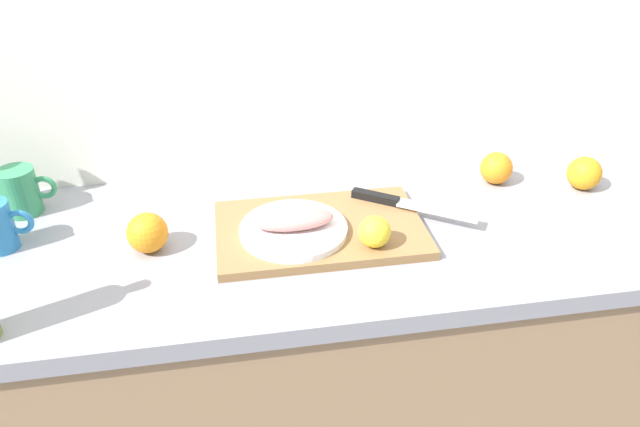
{
  "coord_description": "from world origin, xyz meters",
  "views": [
    {
      "loc": [
        -0.3,
        -1.06,
        1.6
      ],
      "look_at": [
        -0.12,
        -0.01,
        0.95
      ],
      "focal_mm": 33.18,
      "sensor_mm": 36.0,
      "label": 1
    }
  ],
  "objects": [
    {
      "name": "back_wall",
      "position": [
        0.0,
        0.33,
        1.25
      ],
      "size": [
        3.2,
        0.05,
        2.5
      ],
      "primitive_type": "cube",
      "color": "white",
      "rests_on": "ground_plane"
    },
    {
      "name": "kitchen_counter",
      "position": [
        0.0,
        0.0,
        0.45
      ],
      "size": [
        2.0,
        0.6,
        0.9
      ],
      "color": "#9E7A56",
      "rests_on": "ground_plane"
    },
    {
      "name": "cutting_board",
      "position": [
        -0.12,
        -0.01,
        0.91
      ],
      "size": [
        0.44,
        0.28,
        0.02
      ],
      "primitive_type": "cube",
      "color": "olive",
      "rests_on": "kitchen_counter"
    },
    {
      "name": "white_plate",
      "position": [
        -0.18,
        -0.03,
        0.93
      ],
      "size": [
        0.23,
        0.23,
        0.01
      ],
      "primitive_type": "cylinder",
      "color": "white",
      "rests_on": "cutting_board"
    },
    {
      "name": "fish_fillet",
      "position": [
        -0.18,
        -0.03,
        0.95
      ],
      "size": [
        0.17,
        0.07,
        0.04
      ],
      "primitive_type": "ellipsoid",
      "color": "tan",
      "rests_on": "white_plate"
    },
    {
      "name": "chef_knife",
      "position": [
        0.07,
        0.05,
        0.93
      ],
      "size": [
        0.26,
        0.18,
        0.02
      ],
      "rotation": [
        0.0,
        0.0,
        -0.59
      ],
      "color": "silver",
      "rests_on": "cutting_board"
    },
    {
      "name": "lemon_0",
      "position": [
        -0.03,
        -0.1,
        0.95
      ],
      "size": [
        0.07,
        0.07,
        0.07
      ],
      "primitive_type": "sphere",
      "color": "yellow",
      "rests_on": "cutting_board"
    },
    {
      "name": "coffee_mug_0",
      "position": [
        -0.77,
        0.19,
        0.95
      ],
      "size": [
        0.12,
        0.08,
        0.11
      ],
      "color": "#338C59",
      "rests_on": "kitchen_counter"
    },
    {
      "name": "orange_0",
      "position": [
        0.54,
        0.08,
        0.94
      ],
      "size": [
        0.08,
        0.08,
        0.08
      ],
      "primitive_type": "sphere",
      "color": "orange",
      "rests_on": "kitchen_counter"
    },
    {
      "name": "orange_1",
      "position": [
        0.34,
        0.15,
        0.94
      ],
      "size": [
        0.08,
        0.08,
        0.08
      ],
      "primitive_type": "sphere",
      "color": "orange",
      "rests_on": "kitchen_counter"
    },
    {
      "name": "orange_2",
      "position": [
        -0.48,
        -0.01,
        0.94
      ],
      "size": [
        0.08,
        0.08,
        0.08
      ],
      "primitive_type": "sphere",
      "color": "orange",
      "rests_on": "kitchen_counter"
    }
  ]
}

